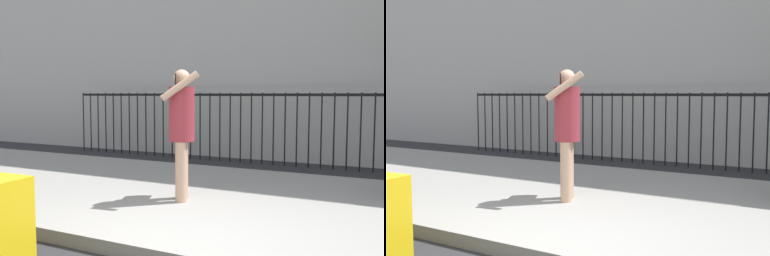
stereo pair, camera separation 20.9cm
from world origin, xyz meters
TOP-DOWN VIEW (x-y plane):
  - sidewalk at (0.00, 2.20)m, footprint 28.00×4.40m
  - iron_fence at (0.00, 5.90)m, footprint 12.03×0.04m
  - pedestrian_on_phone at (-0.69, 1.76)m, footprint 0.55×0.72m

SIDE VIEW (x-z plane):
  - sidewalk at x=0.00m, z-range 0.00..0.15m
  - iron_fence at x=0.00m, z-range 0.22..1.82m
  - pedestrian_on_phone at x=-0.69m, z-range 0.29..2.03m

